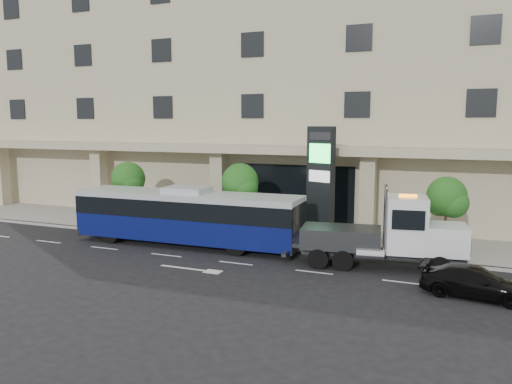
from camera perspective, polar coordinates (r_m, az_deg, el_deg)
ground at (r=26.24m, az=-0.97°, el=-7.30°), size 120.00×120.00×0.00m
sidewalk at (r=30.75m, az=2.68°, el=-4.90°), size 120.00×6.00×0.15m
curb at (r=28.02m, az=0.63°, el=-6.16°), size 120.00×0.30×0.15m
convention_center at (r=40.10m, az=7.83°, el=12.24°), size 60.00×17.60×20.00m
tree_left at (r=33.66m, az=-14.35°, el=1.22°), size 2.27×2.20×4.22m
tree_mid at (r=29.63m, az=-1.79°, el=0.87°), size 2.28×2.20×4.38m
tree_right at (r=27.18m, az=20.99°, el=-0.76°), size 2.10×2.00×4.04m
city_bus at (r=28.41m, az=-7.90°, el=-2.69°), size 13.23×3.08×3.34m
tow_truck at (r=24.53m, az=15.02°, el=-4.77°), size 8.69×3.13×3.93m
black_sedan at (r=21.91m, az=23.77°, el=-9.42°), size 4.42×2.28×1.22m
signage_pylon at (r=29.08m, az=7.39°, el=1.10°), size 1.72×1.12×6.54m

